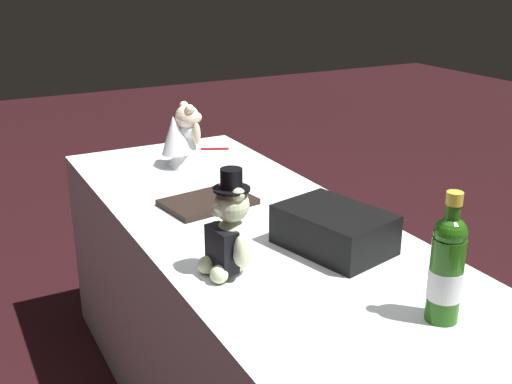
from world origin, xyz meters
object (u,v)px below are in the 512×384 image
(champagne_bottle, at_px, (447,268))
(gift_case_black, at_px, (334,229))
(teddy_bear_groom, at_px, (229,234))
(teddy_bear_bride, at_px, (185,138))
(guestbook, at_px, (208,202))
(signing_pen, at_px, (212,149))

(champagne_bottle, relative_size, gift_case_black, 0.88)
(gift_case_black, bearing_deg, champagne_bottle, -179.92)
(teddy_bear_groom, height_order, teddy_bear_bride, teddy_bear_groom)
(teddy_bear_groom, xyz_separation_m, guestbook, (0.46, -0.14, -0.10))
(signing_pen, bearing_deg, guestbook, 154.83)
(gift_case_black, height_order, guestbook, gift_case_black)
(champagne_bottle, distance_m, guestbook, 0.89)
(teddy_bear_groom, relative_size, teddy_bear_bride, 1.12)
(teddy_bear_bride, height_order, guestbook, teddy_bear_bride)
(teddy_bear_groom, height_order, champagne_bottle, champagne_bottle)
(gift_case_black, distance_m, guestbook, 0.49)
(champagne_bottle, distance_m, gift_case_black, 0.42)
(teddy_bear_bride, distance_m, champagne_bottle, 1.28)
(champagne_bottle, relative_size, guestbook, 1.07)
(gift_case_black, relative_size, guestbook, 1.21)
(teddy_bear_bride, bearing_deg, champagne_bottle, -176.46)
(teddy_bear_groom, height_order, gift_case_black, teddy_bear_groom)
(teddy_bear_groom, height_order, signing_pen, teddy_bear_groom)
(teddy_bear_groom, relative_size, champagne_bottle, 0.92)
(guestbook, bearing_deg, teddy_bear_bride, -20.78)
(champagne_bottle, bearing_deg, teddy_bear_bride, 3.54)
(gift_case_black, bearing_deg, signing_pen, -5.46)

